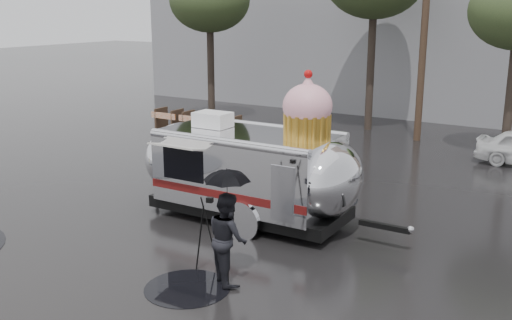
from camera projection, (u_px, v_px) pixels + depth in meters
The scene contains 9 objects.
ground at pixel (125, 238), 13.94m from camera, with size 120.00×120.00×0.00m, color black.
puddles at pixel (81, 221), 15.06m from camera, with size 11.20×11.34×0.01m.
utility_pole at pixel (425, 23), 22.99m from camera, with size 1.60×0.28×9.00m.
tree_left at pixel (210, 1), 26.84m from camera, with size 3.64×3.64×6.95m.
barricade_row at pixel (197, 123), 24.84m from camera, with size 4.30×0.80×1.00m.
airstream_trailer at pixel (252, 167), 14.80m from camera, with size 7.31×2.83×3.94m.
person_right at pixel (228, 238), 11.53m from camera, with size 0.87×0.48×1.82m, color black.
umbrella_black at pixel (227, 188), 11.28m from camera, with size 1.11×1.11×2.31m.
tripod at pixel (210, 226), 12.11m from camera, with size 0.61×0.63×1.54m.
Camera 1 is at (9.51, -9.43, 5.24)m, focal length 42.00 mm.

